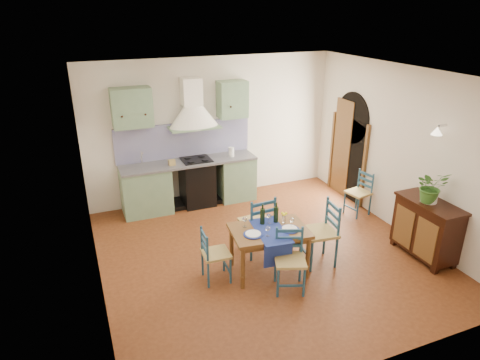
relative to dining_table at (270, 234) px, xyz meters
name	(u,v)px	position (x,y,z in m)	size (l,w,h in m)	color
floor	(265,253)	(0.16, 0.45, -0.62)	(5.00, 5.00, 0.00)	#4C2410
back_wall	(194,152)	(-0.31, 2.74, 0.43)	(5.00, 0.96, 2.80)	beige
right_wall	(390,150)	(2.65, 0.73, 0.72)	(0.26, 5.00, 2.80)	beige
left_wall	(89,199)	(-2.34, 0.45, 0.78)	(0.04, 5.00, 2.80)	beige
ceiling	(270,75)	(0.16, 0.45, 2.19)	(5.00, 5.00, 0.01)	silver
dining_table	(270,234)	(0.00, 0.00, 0.00)	(1.17, 0.90, 1.01)	brown
chair_near	(290,260)	(0.08, -0.47, -0.16)	(0.53, 0.53, 0.88)	navy
chair_far	(258,224)	(0.06, 0.53, -0.10)	(0.50, 0.50, 1.00)	navy
chair_left	(214,254)	(-0.82, 0.10, -0.20)	(0.40, 0.40, 0.81)	navy
chair_right	(322,232)	(0.83, -0.08, -0.10)	(0.52, 0.52, 1.00)	navy
chair_spare	(359,193)	(2.39, 1.08, -0.19)	(0.45, 0.45, 0.82)	navy
sideboard	(426,227)	(2.42, -0.54, -0.11)	(0.50, 1.05, 0.94)	black
potted_plant	(431,187)	(2.39, -0.51, 0.57)	(0.45, 0.39, 0.50)	#366A25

